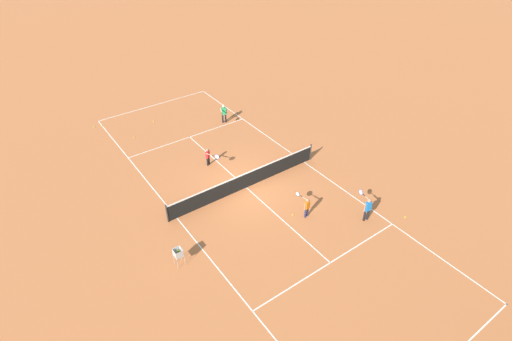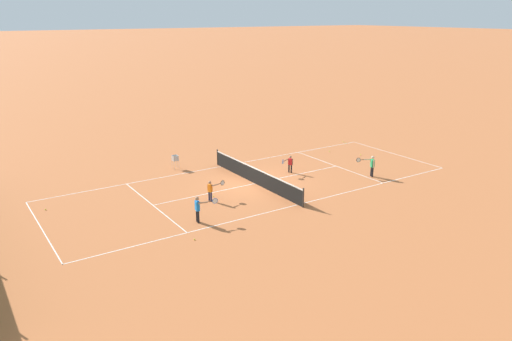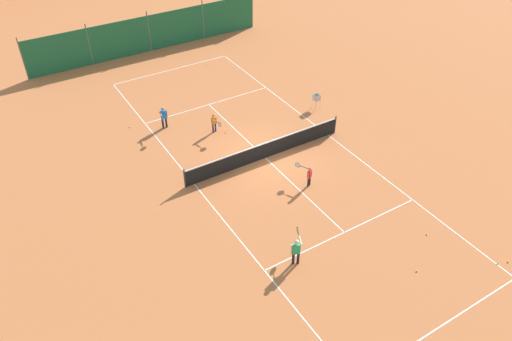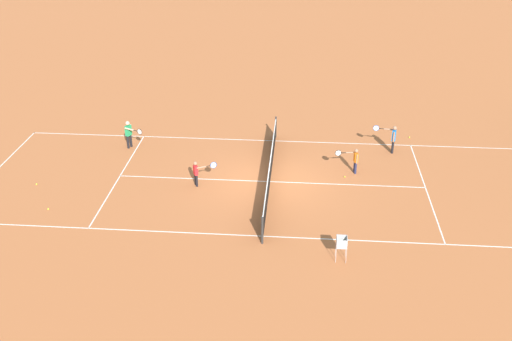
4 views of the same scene
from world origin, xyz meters
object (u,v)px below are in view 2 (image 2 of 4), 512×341
(tennis_ball_by_net_left, at_px, (329,151))
(tennis_ball_near_corner, at_px, (46,210))
(tennis_ball_far_corner, at_px, (361,155))
(tennis_ball_alley_right, at_px, (343,142))
(player_near_baseline, at_px, (198,207))
(tennis_net, at_px, (255,175))
(tennis_ball_by_net_right, at_px, (194,239))
(ball_hopper, at_px, (175,159))
(tennis_ball_mid_court, at_px, (345,143))
(player_far_baseline, at_px, (290,163))
(player_far_service, at_px, (211,189))
(player_near_service, at_px, (372,165))
(tennis_ball_service_box, at_px, (213,196))

(tennis_ball_by_net_left, bearing_deg, tennis_ball_near_corner, 91.67)
(tennis_ball_far_corner, bearing_deg, tennis_ball_alley_right, -24.21)
(player_near_baseline, bearing_deg, tennis_net, -58.57)
(tennis_ball_alley_right, xyz_separation_m, tennis_ball_by_net_right, (-9.56, 17.67, 0.00))
(tennis_ball_alley_right, relative_size, ball_hopper, 0.07)
(tennis_ball_by_net_left, distance_m, tennis_ball_mid_court, 2.93)
(player_far_baseline, distance_m, tennis_ball_far_corner, 6.71)
(player_far_service, xyz_separation_m, tennis_ball_near_corner, (3.48, 7.73, -0.63))
(tennis_ball_near_corner, height_order, tennis_ball_by_net_left, same)
(tennis_ball_far_corner, distance_m, tennis_ball_mid_court, 3.41)
(player_near_baseline, distance_m, tennis_ball_alley_right, 18.39)
(player_far_service, relative_size, tennis_ball_alley_right, 17.05)
(tennis_net, height_order, tennis_ball_by_net_right, tennis_net)
(tennis_net, height_order, tennis_ball_mid_court, tennis_net)
(player_far_service, height_order, ball_hopper, player_far_service)
(tennis_net, height_order, tennis_ball_by_net_left, tennis_net)
(player_near_service, height_order, tennis_ball_by_net_left, player_near_service)
(player_far_baseline, bearing_deg, tennis_ball_alley_right, -63.97)
(player_near_baseline, xyz_separation_m, tennis_ball_alley_right, (7.88, -16.60, -0.73))
(tennis_net, xyz_separation_m, tennis_ball_mid_court, (4.16, -11.04, -0.47))
(tennis_ball_service_box, bearing_deg, tennis_ball_alley_right, -70.05)
(player_far_baseline, bearing_deg, tennis_ball_by_net_left, -66.13)
(tennis_ball_far_corner, bearing_deg, player_near_service, 142.89)
(player_far_service, distance_m, tennis_ball_by_net_right, 4.90)
(tennis_ball_by_net_left, relative_size, ball_hopper, 0.07)
(tennis_ball_far_corner, distance_m, tennis_ball_by_net_right, 17.18)
(tennis_ball_near_corner, xyz_separation_m, tennis_ball_by_net_right, (-7.35, -4.79, 0.00))
(player_near_service, distance_m, player_near_baseline, 12.10)
(player_near_baseline, xyz_separation_m, ball_hopper, (8.60, -2.70, -0.10))
(tennis_ball_by_net_right, bearing_deg, player_far_baseline, -59.60)
(tennis_ball_near_corner, relative_size, ball_hopper, 0.07)
(player_near_service, relative_size, tennis_ball_mid_court, 20.00)
(player_near_baseline, bearing_deg, tennis_ball_service_box, -40.13)
(player_near_service, bearing_deg, tennis_ball_near_corner, 73.91)
(tennis_net, bearing_deg, player_near_service, -112.70)
(tennis_ball_by_net_right, bearing_deg, player_near_service, -80.64)
(tennis_ball_by_net_left, bearing_deg, player_near_baseline, 114.41)
(tennis_ball_mid_court, bearing_deg, tennis_ball_near_corner, 94.57)
(player_near_service, bearing_deg, tennis_ball_by_net_right, 99.36)
(player_near_baseline, xyz_separation_m, tennis_ball_near_corner, (5.67, 5.87, -0.73))
(player_far_service, relative_size, ball_hopper, 1.26)
(tennis_ball_mid_court, height_order, ball_hopper, ball_hopper)
(tennis_ball_far_corner, bearing_deg, tennis_ball_mid_court, -24.62)
(tennis_ball_far_corner, height_order, ball_hopper, ball_hopper)
(tennis_ball_far_corner, distance_m, tennis_ball_service_box, 12.87)
(player_far_baseline, xyz_separation_m, tennis_ball_far_corner, (0.50, -6.66, -0.61))
(player_near_service, xyz_separation_m, tennis_ball_alley_right, (7.39, -4.51, -0.74))
(player_near_baseline, distance_m, tennis_ball_by_net_left, 15.13)
(player_near_service, bearing_deg, ball_hopper, 49.20)
(tennis_ball_alley_right, xyz_separation_m, tennis_ball_near_corner, (-2.21, 22.46, 0.00))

